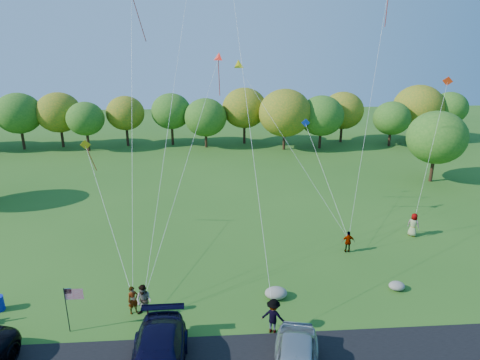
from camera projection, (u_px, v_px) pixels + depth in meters
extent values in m
plane|color=#295A19|center=(198.00, 325.00, 22.95)|extent=(140.00, 140.00, 0.00)
cylinder|color=#3A2515|center=(21.00, 138.00, 58.37)|extent=(0.36, 0.36, 2.72)
ellipsoid|color=#336419|center=(16.00, 111.00, 57.17)|extent=(7.13, 7.13, 6.41)
cylinder|color=#3A2515|center=(56.00, 139.00, 58.76)|extent=(0.36, 0.36, 2.26)
ellipsoid|color=#245E19|center=(52.00, 113.00, 57.63)|extent=(7.20, 7.20, 6.48)
cylinder|color=#3A2515|center=(91.00, 140.00, 58.06)|extent=(0.36, 0.36, 2.28)
ellipsoid|color=#245E19|center=(88.00, 116.00, 57.00)|extent=(6.50, 6.50, 5.85)
cylinder|color=#3A2515|center=(125.00, 141.00, 55.84)|extent=(0.36, 0.36, 2.95)
ellipsoid|color=#336419|center=(122.00, 114.00, 54.66)|extent=(6.67, 6.67, 6.01)
cylinder|color=#3A2515|center=(173.00, 134.00, 59.62)|extent=(0.36, 0.36, 3.14)
ellipsoid|color=#245E19|center=(172.00, 107.00, 58.41)|extent=(6.64, 6.64, 5.97)
cylinder|color=#3A2515|center=(208.00, 141.00, 57.63)|extent=(0.36, 0.36, 2.28)
ellipsoid|color=#336419|center=(208.00, 121.00, 56.75)|extent=(4.87, 4.87, 4.39)
cylinder|color=#3A2515|center=(243.00, 140.00, 56.92)|extent=(0.36, 0.36, 2.71)
ellipsoid|color=#336419|center=(243.00, 114.00, 55.77)|extent=(6.79, 6.79, 6.11)
cylinder|color=#3A2515|center=(283.00, 135.00, 59.00)|extent=(0.36, 0.36, 3.17)
ellipsoid|color=#336419|center=(283.00, 111.00, 57.94)|extent=(5.15, 5.15, 4.64)
cylinder|color=#3A2515|center=(311.00, 137.00, 59.29)|extent=(0.36, 0.36, 2.51)
ellipsoid|color=#336419|center=(313.00, 111.00, 58.15)|extent=(6.97, 6.97, 6.27)
cylinder|color=#3A2515|center=(346.00, 138.00, 58.31)|extent=(0.36, 0.36, 2.58)
ellipsoid|color=#336419|center=(348.00, 112.00, 57.14)|extent=(7.12, 7.12, 6.41)
cylinder|color=#3A2515|center=(376.00, 134.00, 61.10)|extent=(0.36, 0.36, 2.49)
ellipsoid|color=#245E19|center=(379.00, 109.00, 59.95)|extent=(7.02, 7.02, 6.32)
cylinder|color=#3A2515|center=(423.00, 136.00, 59.68)|extent=(0.36, 0.36, 2.50)
ellipsoid|color=#245E19|center=(426.00, 112.00, 58.58)|extent=(6.56, 6.56, 5.90)
cylinder|color=#3A2515|center=(463.00, 135.00, 59.10)|extent=(0.36, 0.36, 3.08)
ellipsoid|color=#245E19|center=(468.00, 107.00, 57.85)|extent=(7.09, 7.09, 6.38)
cylinder|color=#3A2515|center=(432.00, 169.00, 44.83)|extent=(0.36, 0.36, 2.80)
ellipsoid|color=#245E19|center=(437.00, 137.00, 43.74)|extent=(6.00, 6.00, 5.40)
imported|color=#4C4C59|center=(133.00, 300.00, 23.71)|extent=(0.72, 0.64, 1.65)
imported|color=#4C4C59|center=(144.00, 301.00, 23.45)|extent=(1.12, 1.01, 1.89)
imported|color=#4C4C59|center=(273.00, 316.00, 22.14)|extent=(1.43, 1.13, 1.93)
imported|color=#4C4C59|center=(348.00, 242.00, 30.38)|extent=(0.97, 0.47, 1.61)
imported|color=#4C4C59|center=(413.00, 225.00, 32.81)|extent=(1.04, 1.06, 1.84)
cylinder|color=black|center=(67.00, 310.00, 22.04)|extent=(0.05, 0.05, 2.63)
cube|color=red|center=(74.00, 294.00, 21.76)|extent=(0.95, 0.63, 0.02)
cube|color=navy|center=(68.00, 291.00, 21.69)|extent=(0.38, 0.02, 0.29)
ellipsoid|color=gray|center=(276.00, 293.00, 25.21)|extent=(1.33, 1.04, 0.66)
ellipsoid|color=slate|center=(397.00, 286.00, 26.06)|extent=(0.98, 0.82, 0.51)
cone|color=yellow|center=(239.00, 65.00, 29.99)|extent=(0.86, 0.48, 0.76)
cube|color=red|center=(448.00, 81.00, 30.46)|extent=(0.64, 0.38, 0.68)
cube|color=gold|center=(85.00, 145.00, 30.73)|extent=(0.78, 0.18, 0.77)
cube|color=#1335C0|center=(306.00, 123.00, 37.20)|extent=(0.76, 0.20, 0.74)
cone|color=red|center=(218.00, 58.00, 29.31)|extent=(0.81, 0.60, 0.72)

